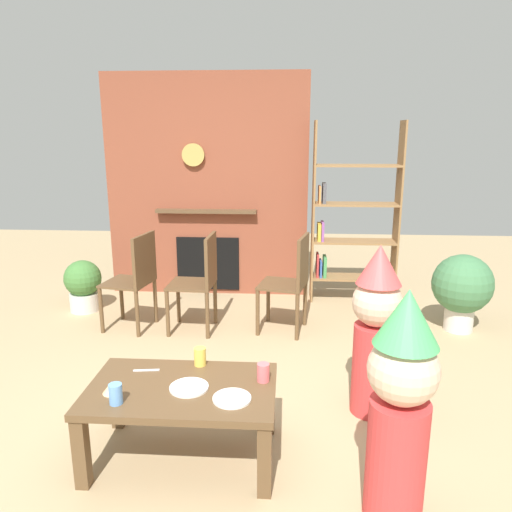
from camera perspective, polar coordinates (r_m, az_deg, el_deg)
ground_plane at (r=3.25m, az=-3.28°, el=-18.78°), size 12.00×12.00×0.00m
brick_fireplace_feature at (r=5.40m, az=-5.74°, el=8.04°), size 2.20×0.28×2.40m
bookshelf at (r=5.22m, az=10.97°, el=4.08°), size 0.90×0.28×1.90m
coffee_table at (r=2.78m, az=-8.74°, el=-16.24°), size 1.02×0.62×0.44m
paper_cup_near_left at (r=2.93m, az=-6.62°, el=-11.70°), size 0.07×0.07×0.11m
paper_cup_near_right at (r=2.64m, az=-16.23°, el=-15.36°), size 0.07×0.07×0.11m
paper_cup_center at (r=2.74m, az=0.86°, el=-13.57°), size 0.07×0.07×0.10m
paper_plate_front at (r=2.60m, az=-2.86°, el=-16.43°), size 0.20×0.20×0.01m
paper_plate_rear at (r=2.72m, az=-7.91°, el=-15.11°), size 0.21×0.21×0.01m
birthday_cake_slice at (r=2.75m, az=-16.64°, el=-14.61°), size 0.10×0.10×0.06m
table_fork at (r=2.94m, az=-12.81°, el=-13.00°), size 0.15×0.04×0.01m
child_with_cone_hat at (r=2.34m, az=16.68°, el=-16.36°), size 0.31×0.31×1.14m
child_in_pink at (r=3.15m, az=13.94°, el=-8.09°), size 0.31×0.31×1.12m
dining_chair_left at (r=4.54m, az=-13.96°, el=-2.28°), size 0.47×0.47×0.90m
dining_chair_middle at (r=4.39m, az=-6.49°, el=-2.49°), size 0.42×0.42×0.90m
dining_chair_right at (r=4.35m, az=4.31°, el=-2.60°), size 0.48×0.48×0.90m
potted_plant_tall at (r=4.78m, az=23.14°, el=-3.36°), size 0.54×0.54×0.72m
potted_plant_short at (r=5.23m, az=-19.72°, el=-3.13°), size 0.37×0.37×0.53m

